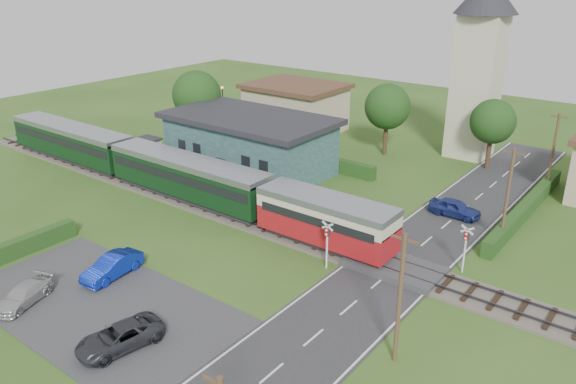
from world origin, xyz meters
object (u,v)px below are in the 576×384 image
Objects in this scene: house_west at (296,107)px; car_park_dark at (120,337)px; crossing_signal_far at (466,242)px; car_on_road at (455,208)px; car_park_silver at (24,295)px; car_park_blue at (112,266)px; pedestrian_near at (289,195)px; station_building at (250,142)px; equipment_hut at (147,151)px; church_tower at (480,55)px; train at (162,169)px; crossing_signal_near at (327,238)px; pedestrian_far at (144,158)px.

house_west reaches higher than car_park_dark.
crossing_signal_far is 0.83× the size of car_on_road.
car_on_road is 1.04× the size of car_park_silver.
car_park_blue is 15.11m from pedestrian_near.
car_on_road is 27.00m from car_park_dark.
station_building is 4.88× the size of crossing_signal_far.
car_on_road is at bearing 85.76° from car_park_dark.
equipment_hut reaches higher than car_park_silver.
church_tower is 4.43× the size of car_on_road.
church_tower is 18.93m from car_on_road.
crossing_signal_far is 14.66m from pedestrian_near.
car_park_dark is (-7.20, -26.02, -0.03)m from car_on_road.
church_tower is 1.63× the size of house_west.
car_park_dark is (17.64, -38.66, -2.10)m from house_west.
station_building is at bearing 77.12° from train.
pedestrian_near is (2.59, 14.88, 0.59)m from car_park_blue.
car_park_blue is at bearing -137.71° from crossing_signal_near.
station_building reaches higher than car_park_silver.
equipment_hut is 9.92m from station_building.
pedestrian_near is (-10.85, -6.98, 0.63)m from car_on_road.
train is at bearing -28.30° from equipment_hut.
car_park_dark is (20.64, -18.86, -1.05)m from equipment_hut.
house_west is 33.22m from crossing_signal_near.
crossing_signal_far is at bearing -69.98° from church_tower.
car_park_silver is (6.96, -16.50, -1.55)m from train.
church_tower reaches higher than crossing_signal_far.
car_park_dark is 27.43m from pedestrian_far.
church_tower reaches higher than house_west.
crossing_signal_near reaches higher than pedestrian_far.
train is 23.81× the size of pedestrian_near.
car_park_dark reaches higher than car_park_silver.
car_park_blue is (14.40, -14.70, -0.98)m from equipment_hut.
church_tower is at bearing 8.53° from house_west.
train is 17.97m from car_park_silver.
station_building is at bearing 35.92° from equipment_hut.
station_building is 3.85× the size of car_park_blue.
train is at bearing -116.24° from pedestrian_far.
pedestrian_near is 1.13× the size of pedestrian_far.
train is at bearing 144.42° from car_park_dark.
pedestrian_near is at bearing 122.67° from car_on_road.
train is 11.35× the size of car_park_silver.
car_on_road is (3.44, 12.77, -1.42)m from crossing_signal_near.
church_tower is 5.37× the size of crossing_signal_near.
station_building reaches higher than car_on_road.
car_park_dark is at bearing -39.84° from car_park_blue.
car_park_dark is at bearing -93.24° from church_tower.
house_west is at bearing 97.29° from train.
pedestrian_far reaches higher than car_park_silver.
house_west is at bearing 130.11° from crossing_signal_near.
car_park_silver is (12.90, -19.70, -1.12)m from equipment_hut.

